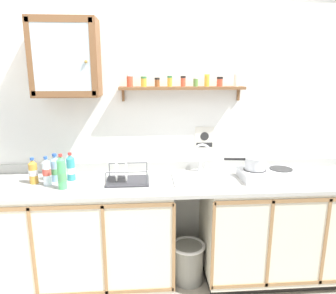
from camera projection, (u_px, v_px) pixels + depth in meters
The scene contains 18 objects.
back_wall at pixel (172, 134), 2.86m from camera, with size 3.84×0.07×2.46m.
lower_cabinet_run at pixel (78, 236), 2.67m from camera, with size 1.58×0.62×0.89m.
lower_cabinet_run_right at pixel (281, 229), 2.79m from camera, with size 1.36×0.62×0.89m.
countertop at pixel (175, 182), 2.62m from camera, with size 3.20×0.65×0.03m, color #B2B2AD.
backsplash at pixel (172, 165), 2.89m from camera, with size 3.20×0.02×0.08m, color #B2B2AD.
sink at pixel (203, 180), 2.67m from camera, with size 0.51×0.43×0.38m.
hot_plate_stove at pixel (268, 174), 2.64m from camera, with size 0.47×0.30×0.08m.
saucepan at pixel (255, 163), 2.63m from camera, with size 0.34×0.18×0.10m.
bottle_water_clear_0 at pixel (47, 172), 2.49m from camera, with size 0.07×0.07×0.23m.
bottle_juice_amber_1 at pixel (33, 172), 2.53m from camera, with size 0.07×0.07×0.21m.
bottle_detergent_teal_2 at pixel (71, 168), 2.61m from camera, with size 0.07×0.07×0.23m.
bottle_soda_green_3 at pixel (62, 173), 2.41m from camera, with size 0.07×0.07×0.28m.
bottle_water_blue_4 at pixel (55, 169), 2.59m from camera, with size 0.08×0.08×0.23m.
dish_rack at pixel (126, 178), 2.58m from camera, with size 0.34×0.27×0.17m.
wall_cabinet at pixel (66, 58), 2.48m from camera, with size 0.51×0.30×0.60m.
spice_shelf at pixel (182, 86), 2.67m from camera, with size 1.06×0.14×0.23m.
warning_sign at pixel (204, 139), 2.86m from camera, with size 0.17×0.01×0.22m.
trash_bin at pixel (188, 261), 2.76m from camera, with size 0.29×0.29×0.35m.
Camera 1 is at (-0.24, -2.15, 1.81)m, focal length 34.08 mm.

